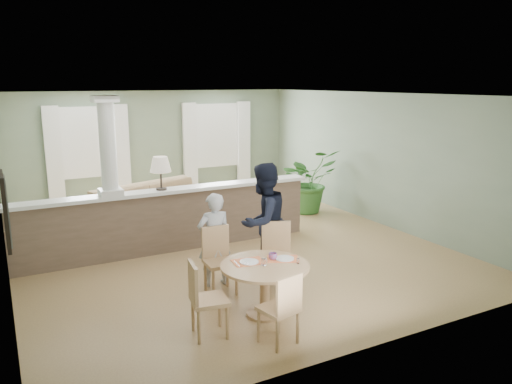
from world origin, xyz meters
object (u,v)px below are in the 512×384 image
dining_table (265,275)px  child_person (214,240)px  chair_far_boy (219,257)px  chair_near (282,306)px  man_person (263,222)px  chair_far_man (276,253)px  chair_side (203,296)px  sofa (156,207)px  houseplant (308,181)px

dining_table → child_person: size_ratio=0.81×
chair_far_boy → child_person: (0.04, 0.24, 0.18)m
chair_near → man_person: size_ratio=0.48×
chair_far_boy → chair_near: chair_far_boy is taller
chair_far_man → man_person: man_person is taller
chair_side → child_person: bearing=-19.1°
sofa → houseplant: 3.46m
chair_side → dining_table: bearing=-71.5°
chair_far_man → man_person: bearing=115.9°
sofa → chair_side: (-0.81, -4.58, 0.06)m
chair_far_man → chair_side: size_ratio=1.06×
chair_far_boy → chair_side: 1.29m
chair_far_man → chair_near: (-0.75, -1.42, -0.06)m
child_person → man_person: bearing=175.0°
chair_side → houseplant: bearing=-36.1°
dining_table → chair_far_man: (0.55, 0.67, -0.01)m
chair_far_boy → child_person: size_ratio=0.67×
chair_far_man → man_person: 0.54m
chair_near → child_person: size_ratio=0.62×
chair_far_boy → man_person: 0.88m
dining_table → chair_far_man: size_ratio=1.16×
chair_far_boy → chair_far_man: 0.83m
chair_side → man_person: size_ratio=0.51×
child_person → chair_near: bearing=92.7°
dining_table → chair_near: size_ratio=1.31×
chair_near → chair_side: (-0.70, 0.60, 0.03)m
dining_table → chair_near: (-0.19, -0.75, -0.07)m
houseplant → chair_far_man: 4.41m
sofa → child_person: size_ratio=2.18×
chair_far_boy → chair_near: (0.03, -1.70, -0.04)m
sofa → houseplant: (3.43, -0.36, 0.28)m
chair_side → sofa: bearing=-1.0°
sofa → chair_far_boy: bearing=-111.4°
chair_far_boy → chair_side: chair_far_boy is taller
dining_table → man_person: man_person is taller
chair_far_man → chair_side: bearing=-123.0°
sofa → houseplant: houseplant is taller
dining_table → man_person: bearing=62.4°
chair_side → child_person: size_ratio=0.66×
houseplant → sofa: bearing=174.0°
houseplant → chair_near: 5.99m
dining_table → houseplant: bearing=50.6°
chair_far_man → man_person: size_ratio=0.55×
chair_far_boy → chair_far_man: (0.78, -0.28, 0.02)m
houseplant → man_person: man_person is taller
chair_far_boy → chair_side: size_ratio=1.02×
sofa → chair_near: size_ratio=3.51×
houseplant → dining_table: (-3.35, -4.07, -0.18)m
child_person → man_person: man_person is taller
man_person → sofa: bearing=-100.6°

